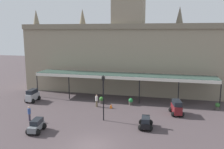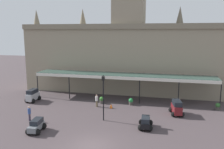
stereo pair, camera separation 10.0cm
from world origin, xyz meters
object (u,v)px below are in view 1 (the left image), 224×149
(pedestrian_crossing_forecourt, at_px, (29,113))
(planter_by_canopy, at_px, (131,102))
(car_grey_estate, at_px, (36,126))
(planter_near_kerb, at_px, (102,100))
(planter_forecourt_centre, at_px, (217,106))
(traffic_cone, at_px, (111,106))
(car_maroon_van, at_px, (176,108))
(pedestrian_beside_cars, at_px, (97,100))
(victorian_lamppost, at_px, (103,93))
(car_silver_van, at_px, (33,96))
(car_black_estate, at_px, (146,123))

(pedestrian_crossing_forecourt, relative_size, planter_by_canopy, 1.74)
(car_grey_estate, bearing_deg, pedestrian_crossing_forecourt, 132.91)
(planter_by_canopy, bearing_deg, car_grey_estate, -125.84)
(planter_near_kerb, distance_m, planter_forecourt_centre, 15.38)
(pedestrian_crossing_forecourt, xyz_separation_m, traffic_cone, (7.98, 6.49, -0.63))
(pedestrian_crossing_forecourt, bearing_deg, planter_by_canopy, 39.24)
(car_maroon_van, relative_size, traffic_cone, 4.53)
(pedestrian_beside_cars, xyz_separation_m, planter_by_canopy, (4.38, 1.81, -0.42))
(car_maroon_van, bearing_deg, pedestrian_beside_cars, 175.85)
(victorian_lamppost, bearing_deg, car_grey_estate, -141.71)
(car_grey_estate, bearing_deg, traffic_cone, 58.25)
(pedestrian_crossing_forecourt, height_order, victorian_lamppost, victorian_lamppost)
(car_silver_van, height_order, planter_forecourt_centre, car_silver_van)
(car_silver_van, xyz_separation_m, car_grey_estate, (6.19, -9.46, -0.24))
(car_black_estate, bearing_deg, pedestrian_crossing_forecourt, -176.18)
(car_black_estate, height_order, pedestrian_crossing_forecourt, pedestrian_crossing_forecourt)
(victorian_lamppost, bearing_deg, pedestrian_beside_cars, 115.65)
(car_maroon_van, distance_m, planter_near_kerb, 10.40)
(car_maroon_van, bearing_deg, planter_by_canopy, 156.85)
(victorian_lamppost, relative_size, planter_by_canopy, 5.46)
(car_black_estate, height_order, planter_near_kerb, car_black_estate)
(pedestrian_crossing_forecourt, bearing_deg, traffic_cone, 39.09)
(victorian_lamppost, height_order, planter_forecourt_centre, victorian_lamppost)
(pedestrian_beside_cars, height_order, pedestrian_crossing_forecourt, same)
(pedestrian_crossing_forecourt, distance_m, victorian_lamppost, 8.73)
(pedestrian_beside_cars, height_order, planter_near_kerb, pedestrian_beside_cars)
(pedestrian_crossing_forecourt, height_order, planter_by_canopy, pedestrian_crossing_forecourt)
(car_maroon_van, distance_m, car_black_estate, 5.99)
(pedestrian_beside_cars, bearing_deg, car_maroon_van, -4.15)
(car_grey_estate, relative_size, traffic_cone, 4.19)
(car_silver_van, distance_m, planter_forecourt_centre, 25.45)
(car_silver_van, relative_size, planter_near_kerb, 2.53)
(victorian_lamppost, xyz_separation_m, planter_near_kerb, (-1.98, 6.22, -2.74))
(pedestrian_beside_cars, distance_m, pedestrian_crossing_forecourt, 8.91)
(car_silver_van, bearing_deg, car_maroon_van, -2.90)
(pedestrian_crossing_forecourt, relative_size, planter_near_kerb, 1.74)
(car_grey_estate, xyz_separation_m, pedestrian_beside_cars, (3.57, 9.19, 0.34))
(car_maroon_van, distance_m, traffic_cone, 8.38)
(car_black_estate, xyz_separation_m, car_grey_estate, (-10.66, -3.44, 0.00))
(pedestrian_crossing_forecourt, bearing_deg, car_silver_van, 118.87)
(traffic_cone, height_order, planter_forecourt_centre, planter_forecourt_centre)
(planter_forecourt_centre, bearing_deg, pedestrian_crossing_forecourt, -157.60)
(car_black_estate, height_order, traffic_cone, car_black_estate)
(car_grey_estate, xyz_separation_m, pedestrian_crossing_forecourt, (-2.38, 2.56, 0.34))
(car_grey_estate, distance_m, victorian_lamppost, 7.85)
(car_maroon_van, bearing_deg, car_silver_van, 177.10)
(planter_near_kerb, bearing_deg, traffic_cone, -44.18)
(car_grey_estate, xyz_separation_m, victorian_lamppost, (5.79, 4.57, 2.67))
(car_black_estate, relative_size, pedestrian_beside_cars, 1.38)
(car_silver_van, relative_size, planter_by_canopy, 2.53)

